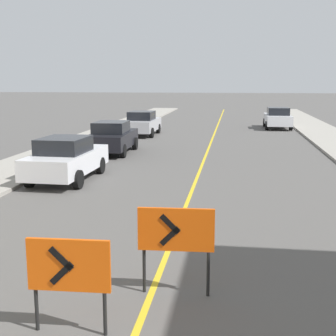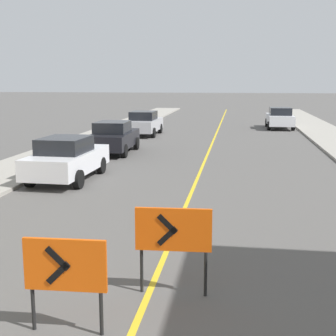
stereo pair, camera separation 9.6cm
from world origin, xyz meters
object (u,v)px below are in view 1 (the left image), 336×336
object	(u,v)px
parked_car_opposite_side	(278,118)
parked_car_curb_mid	(112,137)
arrow_barricade_secondary	(176,233)
parked_car_curb_near	(66,158)
parked_car_curb_far	(142,123)
arrow_barricade_primary	(69,268)

from	to	relation	value
parked_car_opposite_side	parked_car_curb_mid	bearing A→B (deg)	-124.75
arrow_barricade_secondary	parked_car_curb_mid	world-z (taller)	parked_car_curb_mid
parked_car_curb_near	parked_car_opposite_side	size ratio (longest dim) A/B	1.01
arrow_barricade_secondary	parked_car_curb_far	xyz separation A→B (m)	(-5.11, 22.90, -0.28)
arrow_barricade_primary	parked_car_opposite_side	distance (m)	30.62
parked_car_curb_far	arrow_barricade_primary	bearing A→B (deg)	-80.27
arrow_barricade_secondary	arrow_barricade_primary	bearing A→B (deg)	-135.44
parked_car_curb_far	parked_car_curb_mid	bearing A→B (deg)	-88.88
parked_car_curb_mid	parked_car_curb_far	world-z (taller)	same
arrow_barricade_primary	parked_car_curb_near	world-z (taller)	parked_car_curb_near
parked_car_curb_mid	parked_car_opposite_side	size ratio (longest dim) A/B	1.00
arrow_barricade_primary	arrow_barricade_secondary	xyz separation A→B (m)	(1.34, 1.45, 0.10)
parked_car_curb_mid	parked_car_opposite_side	xyz separation A→B (m)	(9.22, 13.57, 0.00)
arrow_barricade_secondary	parked_car_curb_near	world-z (taller)	parked_car_curb_near
arrow_barricade_primary	parked_car_curb_mid	bearing A→B (deg)	100.73
parked_car_curb_near	parked_car_curb_mid	world-z (taller)	same
arrow_barricade_secondary	parked_car_curb_mid	bearing A→B (deg)	105.92
arrow_barricade_secondary	parked_car_curb_near	xyz separation A→B (m)	(-5.08, 8.62, -0.28)
parked_car_curb_far	parked_car_opposite_side	size ratio (longest dim) A/B	1.00
parked_car_curb_mid	parked_car_curb_far	xyz separation A→B (m)	(-0.02, 7.80, 0.00)
arrow_barricade_primary	parked_car_opposite_side	size ratio (longest dim) A/B	0.33
arrow_barricade_secondary	parked_car_curb_near	size ratio (longest dim) A/B	0.35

